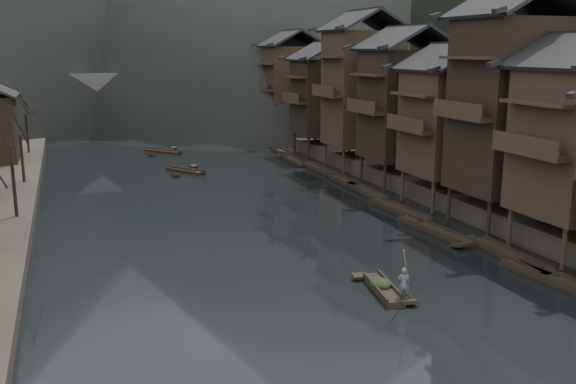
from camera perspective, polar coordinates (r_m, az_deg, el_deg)
name	(u,v)px	position (r m, az deg, el deg)	size (l,w,h in m)	color
water	(312,279)	(35.98, 2.13, -7.76)	(300.00, 300.00, 0.00)	black
right_bank	(451,140)	(86.46, 14.26, 4.46)	(40.00, 200.00, 1.80)	#2D2823
stilt_houses	(412,87)	(59.31, 10.95, 9.12)	(9.00, 67.60, 17.01)	black
moored_sampans	(367,193)	(56.48, 7.08, -0.11)	(3.00, 56.42, 0.47)	black
midriver_boats	(165,144)	(87.31, -10.91, 4.23)	(11.19, 44.02, 0.45)	black
stone_bridge	(146,98)	(104.41, -12.48, 8.20)	(40.00, 6.00, 9.00)	#4C4C4F
hero_sampan	(383,289)	(34.42, 8.42, -8.49)	(1.69, 4.86, 0.43)	black
cargo_heap	(381,278)	(34.40, 8.23, -7.53)	(1.05, 1.38, 0.63)	black
boatman	(404,279)	(32.82, 10.25, -7.64)	(0.61, 0.40, 1.67)	#5B5B5D
bamboo_pole	(409,227)	(32.09, 10.74, -3.05)	(0.06, 0.06, 4.47)	#8C7A51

